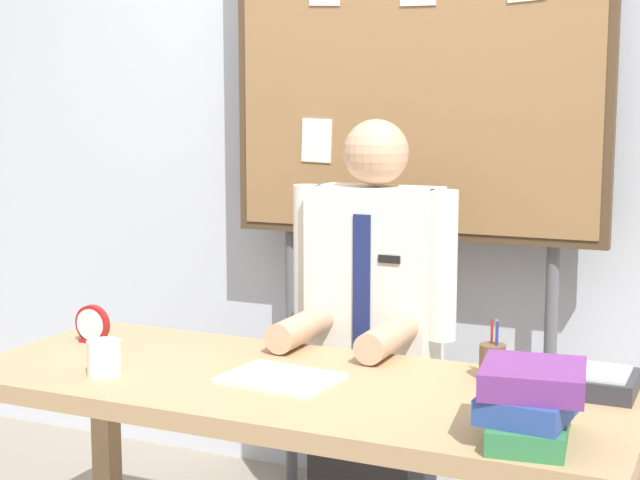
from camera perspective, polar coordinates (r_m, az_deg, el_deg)
back_wall at (r=3.52m, az=6.66°, el=6.35°), size 6.40×0.08×2.70m
desk at (r=2.57m, az=-1.70°, el=-10.23°), size 1.80×0.71×0.73m
person at (r=3.09m, az=3.19°, el=-6.86°), size 0.55×0.56×1.41m
bulletin_board at (r=3.33m, az=5.62°, el=9.92°), size 1.35×0.09×2.19m
book_stack at (r=2.13m, az=12.50°, el=-9.45°), size 0.25×0.29×0.17m
open_notebook at (r=2.54m, az=-2.37°, el=-8.26°), size 0.31×0.25×0.01m
desk_clock at (r=3.00m, az=-13.47°, el=-5.01°), size 0.12×0.04×0.12m
coffee_mug at (r=2.64m, az=-12.79°, el=-6.90°), size 0.09×0.09×0.10m
pen_holder at (r=2.57m, az=10.28°, el=-7.16°), size 0.07×0.07×0.16m
paper_tray at (r=2.53m, az=15.48°, el=-8.09°), size 0.26×0.20×0.06m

